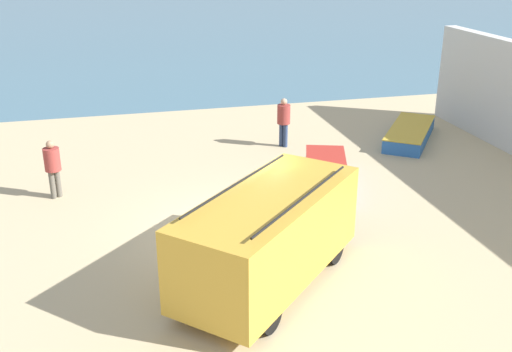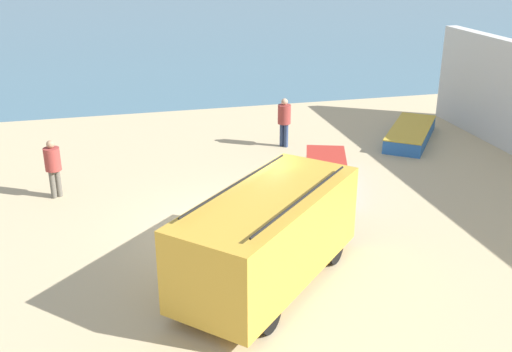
% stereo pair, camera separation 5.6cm
% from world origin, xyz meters
% --- Properties ---
extents(ground_plane, '(200.00, 200.00, 0.00)m').
position_xyz_m(ground_plane, '(0.00, 0.00, 0.00)').
color(ground_plane, tan).
extents(sea_water, '(120.00, 80.00, 0.01)m').
position_xyz_m(sea_water, '(0.00, 52.00, 0.00)').
color(sea_water, '#477084').
rests_on(sea_water, ground_plane).
extents(parked_van, '(4.98, 5.00, 2.25)m').
position_xyz_m(parked_van, '(0.26, -2.72, 1.17)').
color(parked_van, gold).
rests_on(parked_van, ground_plane).
extents(fishing_rowboat_0, '(2.38, 4.60, 0.67)m').
position_xyz_m(fishing_rowboat_0, '(3.52, 2.46, 0.34)').
color(fishing_rowboat_0, '#234CA3').
rests_on(fishing_rowboat_0, ground_plane).
extents(fishing_rowboat_1, '(3.58, 4.37, 0.53)m').
position_xyz_m(fishing_rowboat_1, '(8.17, 5.80, 0.27)').
color(fishing_rowboat_1, '#2D66AD').
rests_on(fishing_rowboat_1, ground_plane).
extents(fisherman_1, '(0.47, 0.47, 1.80)m').
position_xyz_m(fisherman_1, '(3.24, 6.18, 1.08)').
color(fisherman_1, navy).
rests_on(fisherman_1, ground_plane).
extents(fisherman_2, '(0.46, 0.46, 1.76)m').
position_xyz_m(fisherman_2, '(-4.60, 3.34, 1.05)').
color(fisherman_2, '#5B564C').
rests_on(fisherman_2, ground_plane).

